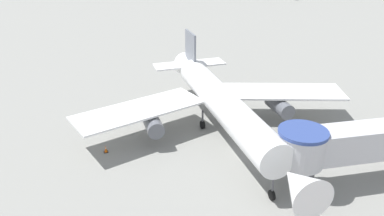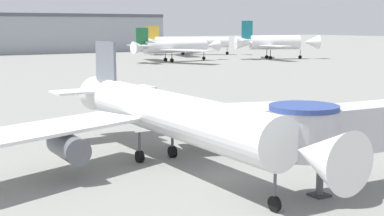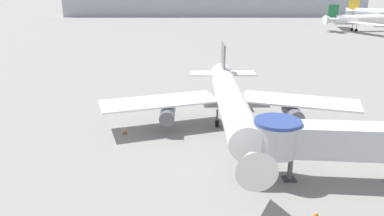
# 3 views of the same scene
# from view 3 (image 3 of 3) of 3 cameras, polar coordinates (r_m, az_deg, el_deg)

# --- Properties ---
(ground_plane) EXTENTS (800.00, 800.00, 0.00)m
(ground_plane) POSITION_cam_3_polar(r_m,az_deg,el_deg) (40.95, 7.76, -6.12)
(ground_plane) COLOR gray
(main_airplane) EXTENTS (31.91, 31.11, 8.88)m
(main_airplane) POSITION_cam_3_polar(r_m,az_deg,el_deg) (43.55, 6.15, 0.79)
(main_airplane) COLOR white
(main_airplane) RESTS_ON ground_plane
(jet_bridge) EXTENTS (19.56, 4.84, 5.71)m
(jet_bridge) POSITION_cam_3_polar(r_m,az_deg,el_deg) (35.21, 23.23, -4.60)
(jet_bridge) COLOR #B7B7BC
(jet_bridge) RESTS_ON ground_plane
(traffic_cone_port_wing) EXTENTS (0.45, 0.45, 0.75)m
(traffic_cone_port_wing) POSITION_cam_3_polar(r_m,az_deg,el_deg) (45.02, -10.06, -3.42)
(traffic_cone_port_wing) COLOR black
(traffic_cone_port_wing) RESTS_ON ground_plane
(background_jet_green_tail) EXTENTS (30.12, 32.65, 9.61)m
(background_jet_green_tail) POSITION_cam_3_polar(r_m,az_deg,el_deg) (153.09, 24.41, 12.17)
(background_jet_green_tail) COLOR white
(background_jet_green_tail) RESTS_ON ground_plane
(terminal_building) EXTENTS (158.04, 24.85, 14.57)m
(terminal_building) POSITION_cam_3_polar(r_m,az_deg,el_deg) (212.44, 3.50, 15.89)
(terminal_building) COLOR #999EA8
(terminal_building) RESTS_ON ground_plane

